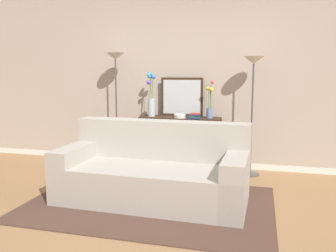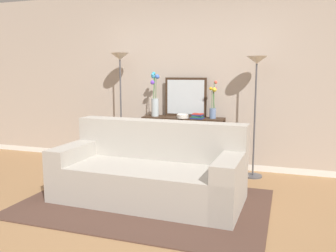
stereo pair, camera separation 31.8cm
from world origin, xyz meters
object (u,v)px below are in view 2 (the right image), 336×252
at_px(couch, 150,173).
at_px(fruit_bowl, 182,116).
at_px(vase_tall_flowers, 155,100).
at_px(floor_lamp_left, 120,78).
at_px(book_row_under_console, 163,163).
at_px(vase_short_flowers, 213,105).
at_px(floor_lamp_right, 256,83).
at_px(wall_mirror, 186,97).
at_px(book_stack, 197,116).
at_px(console_table, 183,134).

height_order(couch, fruit_bowl, couch).
bearing_deg(fruit_bowl, vase_tall_flowers, 169.87).
relative_size(floor_lamp_left, fruit_bowl, 10.08).
xyz_separation_m(couch, book_row_under_console, (-0.33, 1.37, -0.25)).
bearing_deg(vase_short_flowers, floor_lamp_left, -176.45).
bearing_deg(vase_tall_flowers, floor_lamp_right, -2.75).
xyz_separation_m(vase_tall_flowers, book_row_under_console, (0.12, 0.02, -0.98)).
height_order(wall_mirror, book_stack, wall_mirror).
relative_size(couch, vase_short_flowers, 3.89).
height_order(console_table, book_row_under_console, console_table).
bearing_deg(wall_mirror, book_stack, -43.27).
bearing_deg(vase_short_flowers, fruit_bowl, -166.97).
xyz_separation_m(fruit_bowl, book_row_under_console, (-0.34, 0.10, -0.77)).
height_order(couch, vase_short_flowers, vase_short_flowers).
bearing_deg(wall_mirror, floor_lamp_left, -167.07).
bearing_deg(vase_short_flowers, book_stack, -155.11).
distance_m(console_table, vase_short_flowers, 0.63).
bearing_deg(floor_lamp_left, wall_mirror, 12.93).
bearing_deg(book_stack, fruit_bowl, -178.95).
distance_m(floor_lamp_left, wall_mirror, 1.05).
bearing_deg(console_table, couch, -89.68).
xyz_separation_m(floor_lamp_left, floor_lamp_right, (2.04, 0.00, -0.06)).
bearing_deg(couch, vase_tall_flowers, 108.59).
xyz_separation_m(fruit_bowl, book_stack, (0.23, 0.00, 0.01)).
height_order(couch, floor_lamp_left, floor_lamp_left).
bearing_deg(book_row_under_console, couch, -76.26).
relative_size(console_table, wall_mirror, 1.88).
xyz_separation_m(couch, book_stack, (0.23, 1.27, 0.52)).
bearing_deg(couch, console_table, 90.32).
bearing_deg(fruit_bowl, couch, -90.43).
distance_m(console_table, fruit_bowl, 0.30).
relative_size(wall_mirror, vase_short_flowers, 1.18).
distance_m(couch, vase_tall_flowers, 1.60).
xyz_separation_m(vase_short_flowers, fruit_bowl, (-0.43, -0.10, -0.16)).
xyz_separation_m(console_table, wall_mirror, (-0.00, 0.14, 0.54)).
height_order(floor_lamp_left, vase_tall_flowers, floor_lamp_left).
bearing_deg(book_stack, floor_lamp_left, 179.68).
bearing_deg(book_stack, vase_short_flowers, 24.89).
bearing_deg(floor_lamp_left, fruit_bowl, -0.62).
relative_size(floor_lamp_right, book_row_under_console, 4.74).
distance_m(console_table, vase_tall_flowers, 0.67).
bearing_deg(book_row_under_console, book_stack, -9.48).
bearing_deg(book_row_under_console, vase_short_flowers, 0.06).
bearing_deg(vase_tall_flowers, wall_mirror, 19.12).
bearing_deg(wall_mirror, fruit_bowl, -84.84).
distance_m(console_table, book_stack, 0.39).
height_order(console_table, wall_mirror, wall_mirror).
distance_m(wall_mirror, book_row_under_console, 1.09).
bearing_deg(console_table, book_row_under_console, -180.00).
xyz_separation_m(console_table, floor_lamp_left, (-0.99, -0.09, 0.83)).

